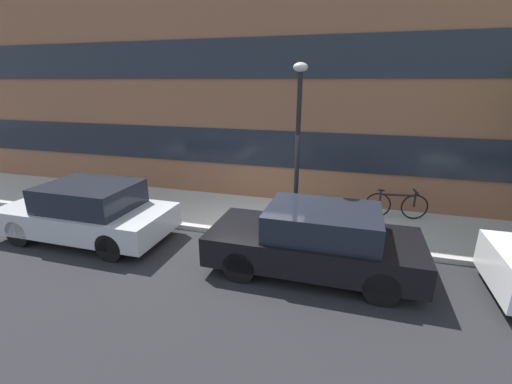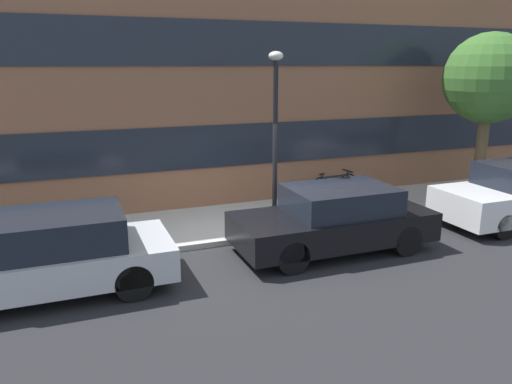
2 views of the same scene
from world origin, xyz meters
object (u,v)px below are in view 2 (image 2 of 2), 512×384
object	(u,v)px
parked_car_silver	(53,254)
bicycle	(334,186)
fire_hydrant	(68,233)
lamp_post	(275,119)
street_tree	(489,80)
parked_car_black	(335,219)

from	to	relation	value
parked_car_silver	bicycle	bearing A→B (deg)	-156.61
fire_hydrant	bicycle	bearing A→B (deg)	11.95
lamp_post	street_tree	bearing A→B (deg)	1.90
street_tree	parked_car_silver	bearing A→B (deg)	-170.87
fire_hydrant	street_tree	bearing A→B (deg)	0.62
fire_hydrant	parked_car_silver	bearing A→B (deg)	-98.73
fire_hydrant	street_tree	xyz separation A→B (m)	(10.72, 0.12, 2.89)
parked_car_silver	bicycle	size ratio (longest dim) A/B	2.47
parked_car_black	street_tree	xyz separation A→B (m)	(5.56, 1.76, 2.71)
parked_car_silver	parked_car_black	distance (m)	5.42
lamp_post	bicycle	bearing A→B (deg)	32.25
parked_car_silver	fire_hydrant	distance (m)	1.68
bicycle	lamp_post	bearing A→B (deg)	-155.05
fire_hydrant	parked_car_black	bearing A→B (deg)	-17.68
parked_car_black	street_tree	world-z (taller)	street_tree
bicycle	lamp_post	xyz separation A→B (m)	(-2.48, -1.56, 2.09)
fire_hydrant	street_tree	world-z (taller)	street_tree
parked_car_black	street_tree	bearing A→B (deg)	-162.40
street_tree	lamp_post	xyz separation A→B (m)	(-6.24, -0.21, -0.78)
parked_car_black	lamp_post	bearing A→B (deg)	-66.28
parked_car_black	fire_hydrant	world-z (taller)	parked_car_black
parked_car_black	bicycle	bearing A→B (deg)	-119.89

